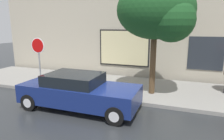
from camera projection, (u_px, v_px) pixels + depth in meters
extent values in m
plane|color=#282B2D|center=(113.00, 113.00, 7.47)|extent=(60.00, 60.00, 0.00)
cube|color=gray|center=(133.00, 88.00, 10.20)|extent=(20.00, 4.00, 0.15)
cube|color=#B2A893|center=(145.00, 20.00, 11.77)|extent=(20.00, 0.40, 7.00)
cube|color=black|center=(124.00, 48.00, 12.31)|extent=(3.14, 0.06, 2.21)
cube|color=beige|center=(124.00, 48.00, 12.28)|extent=(2.98, 0.03, 2.05)
cube|color=#262B33|center=(206.00, 54.00, 10.81)|extent=(1.80, 0.04, 1.80)
cube|color=navy|center=(80.00, 93.00, 7.73)|extent=(4.54, 1.77, 0.70)
cube|color=black|center=(74.00, 79.00, 7.69)|extent=(2.04, 1.56, 0.41)
cylinder|color=black|center=(128.00, 99.00, 7.96)|extent=(0.64, 0.22, 0.64)
cylinder|color=silver|center=(128.00, 99.00, 7.96)|extent=(0.35, 0.24, 0.35)
cylinder|color=black|center=(115.00, 116.00, 6.47)|extent=(0.64, 0.22, 0.64)
cylinder|color=silver|center=(115.00, 116.00, 6.47)|extent=(0.35, 0.24, 0.35)
cylinder|color=black|center=(55.00, 90.00, 9.11)|extent=(0.64, 0.22, 0.64)
cylinder|color=silver|center=(55.00, 90.00, 9.11)|extent=(0.35, 0.24, 0.35)
cylinder|color=black|center=(29.00, 102.00, 7.62)|extent=(0.64, 0.22, 0.64)
cylinder|color=silver|center=(29.00, 102.00, 7.62)|extent=(0.35, 0.24, 0.35)
cylinder|color=yellow|center=(82.00, 81.00, 10.05)|extent=(0.22, 0.22, 0.59)
sphere|color=gold|center=(81.00, 75.00, 9.99)|extent=(0.23, 0.23, 0.23)
cylinder|color=gold|center=(80.00, 81.00, 9.90)|extent=(0.09, 0.12, 0.09)
cylinder|color=gold|center=(83.00, 80.00, 10.19)|extent=(0.09, 0.12, 0.09)
cylinder|color=yellow|center=(82.00, 86.00, 10.11)|extent=(0.30, 0.30, 0.06)
cylinder|color=#4C3823|center=(153.00, 63.00, 8.91)|extent=(0.26, 0.26, 2.75)
ellipsoid|color=#19471E|center=(155.00, 10.00, 8.43)|extent=(3.27, 2.78, 2.45)
sphere|color=#19471E|center=(172.00, 19.00, 7.89)|extent=(1.80, 1.80, 1.80)
cylinder|color=gray|center=(40.00, 63.00, 9.96)|extent=(0.07, 0.07, 2.42)
cylinder|color=white|center=(38.00, 46.00, 9.74)|extent=(0.76, 0.02, 0.76)
cylinder|color=red|center=(38.00, 46.00, 9.73)|extent=(0.66, 0.02, 0.66)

